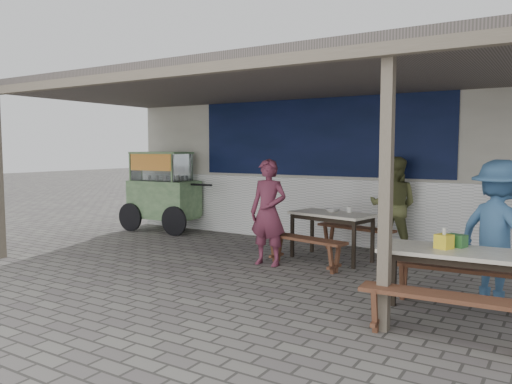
{
  "coord_description": "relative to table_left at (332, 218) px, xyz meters",
  "views": [
    {
      "loc": [
        3.8,
        -5.55,
        1.76
      ],
      "look_at": [
        -0.23,
        0.9,
        1.1
      ],
      "focal_mm": 35.0,
      "sensor_mm": 36.0,
      "label": 1
    }
  ],
  "objects": [
    {
      "name": "ground",
      "position": [
        -0.68,
        -1.69,
        -0.67
      ],
      "size": [
        60.0,
        60.0,
        0.0
      ],
      "primitive_type": "plane",
      "color": "slate",
      "rests_on": "ground"
    },
    {
      "name": "back_wall",
      "position": [
        -0.69,
        1.89,
        1.05
      ],
      "size": [
        9.0,
        1.28,
        3.5
      ],
      "color": "beige",
      "rests_on": "ground"
    },
    {
      "name": "warung_roof",
      "position": [
        -0.67,
        -0.79,
        2.05
      ],
      "size": [
        9.0,
        4.21,
        2.81
      ],
      "color": "#594F4C",
      "rests_on": "ground"
    },
    {
      "name": "table_left",
      "position": [
        0.0,
        0.0,
        0.0
      ],
      "size": [
        1.38,
        0.89,
        0.75
      ],
      "rotation": [
        0.0,
        0.0,
        -0.2
      ],
      "color": "white",
      "rests_on": "ground"
    },
    {
      "name": "bench_left_street",
      "position": [
        -0.14,
        -0.69,
        -0.33
      ],
      "size": [
        1.41,
        0.55,
        0.45
      ],
      "rotation": [
        0.0,
        0.0,
        -0.2
      ],
      "color": "brown",
      "rests_on": "ground"
    },
    {
      "name": "bench_left_wall",
      "position": [
        0.14,
        0.69,
        -0.33
      ],
      "size": [
        1.41,
        0.55,
        0.45
      ],
      "rotation": [
        0.0,
        0.0,
        -0.2
      ],
      "color": "brown",
      "rests_on": "ground"
    },
    {
      "name": "table_right",
      "position": [
        2.19,
        -2.02,
        0.0
      ],
      "size": [
        1.46,
        0.76,
        0.75
      ],
      "rotation": [
        0.0,
        0.0,
        0.06
      ],
      "color": "white",
      "rests_on": "ground"
    },
    {
      "name": "bench_right_street",
      "position": [
        2.23,
        -2.62,
        -0.33
      ],
      "size": [
        1.54,
        0.38,
        0.45
      ],
      "rotation": [
        0.0,
        0.0,
        0.06
      ],
      "color": "brown",
      "rests_on": "ground"
    },
    {
      "name": "bench_right_wall",
      "position": [
        2.16,
        -1.42,
        -0.33
      ],
      "size": [
        1.54,
        0.38,
        0.45
      ],
      "rotation": [
        0.0,
        0.0,
        0.06
      ],
      "color": "brown",
      "rests_on": "ground"
    },
    {
      "name": "vendor_cart",
      "position": [
        -4.19,
        0.69,
        0.25
      ],
      "size": [
        2.11,
        0.88,
        1.69
      ],
      "rotation": [
        0.0,
        0.0,
        0.04
      ],
      "color": "#83A971",
      "rests_on": "ground"
    },
    {
      "name": "patron_street_side",
      "position": [
        -0.67,
        -0.83,
        0.13
      ],
      "size": [
        0.6,
        0.41,
        1.6
      ],
      "primitive_type": "imported",
      "rotation": [
        0.0,
        0.0,
        0.05
      ],
      "color": "brown",
      "rests_on": "ground"
    },
    {
      "name": "patron_wall_side",
      "position": [
        0.7,
        0.91,
        0.15
      ],
      "size": [
        0.84,
        0.69,
        1.63
      ],
      "primitive_type": "imported",
      "rotation": [
        0.0,
        0.0,
        3.23
      ],
      "color": "#606537",
      "rests_on": "ground"
    },
    {
      "name": "patron_right_table",
      "position": [
        2.5,
        -1.1,
        0.15
      ],
      "size": [
        1.22,
        1.08,
        1.64
      ],
      "primitive_type": "imported",
      "rotation": [
        0.0,
        0.0,
        2.58
      ],
      "color": "#3E6998",
      "rests_on": "ground"
    },
    {
      "name": "tissue_box",
      "position": [
        2.09,
        -2.01,
        0.16
      ],
      "size": [
        0.19,
        0.19,
        0.14
      ],
      "primitive_type": "cube",
      "rotation": [
        0.0,
        0.0,
        -0.4
      ],
      "color": "yellow",
      "rests_on": "table_right"
    },
    {
      "name": "donation_box",
      "position": [
        2.18,
        -1.84,
        0.15
      ],
      "size": [
        0.22,
        0.19,
        0.13
      ],
      "primitive_type": "cube",
      "rotation": [
        0.0,
        0.0,
        -0.36
      ],
      "color": "#316E33",
      "rests_on": "table_right"
    },
    {
      "name": "condiment_jar",
      "position": [
        0.22,
        0.19,
        0.13
      ],
      "size": [
        0.08,
        0.08,
        0.09
      ],
      "primitive_type": "cylinder",
      "color": "silver",
      "rests_on": "table_left"
    },
    {
      "name": "condiment_bowl",
      "position": [
        -0.04,
        0.14,
        0.11
      ],
      "size": [
        0.25,
        0.25,
        0.05
      ],
      "primitive_type": "imported",
      "rotation": [
        0.0,
        0.0,
        -0.18
      ],
      "color": "white",
      "rests_on": "table_left"
    }
  ]
}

